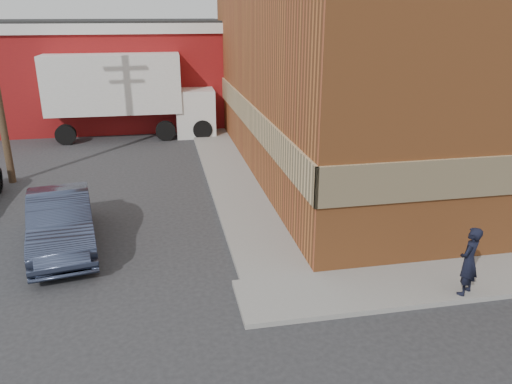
{
  "coord_description": "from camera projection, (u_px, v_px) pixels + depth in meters",
  "views": [
    {
      "loc": [
        -1.93,
        -10.2,
        6.07
      ],
      "look_at": [
        0.47,
        2.03,
        1.54
      ],
      "focal_mm": 35.0,
      "sensor_mm": 36.0,
      "label": 1
    }
  ],
  "objects": [
    {
      "name": "man",
      "position": [
        469.0,
        261.0,
        10.91
      ],
      "size": [
        0.7,
        0.65,
        1.6
      ],
      "primitive_type": "imported",
      "rotation": [
        0.0,
        0.0,
        3.76
      ],
      "color": "black",
      "rests_on": "sidewalk_south"
    },
    {
      "name": "ground",
      "position": [
        253.0,
        283.0,
        11.83
      ],
      "size": [
        90.0,
        90.0,
        0.0
      ],
      "primitive_type": "plane",
      "color": "#28282B",
      "rests_on": "ground"
    },
    {
      "name": "brick_building",
      "position": [
        418.0,
        47.0,
        20.06
      ],
      "size": [
        14.25,
        18.25,
        9.36
      ],
      "color": "#AA5B2B",
      "rests_on": "ground"
    },
    {
      "name": "warehouse",
      "position": [
        83.0,
        72.0,
        28.22
      ],
      "size": [
        16.3,
        8.3,
        5.6
      ],
      "color": "maroon",
      "rests_on": "ground"
    },
    {
      "name": "sedan",
      "position": [
        61.0,
        222.0,
        13.37
      ],
      "size": [
        2.33,
        4.76,
        1.5
      ],
      "primitive_type": "imported",
      "rotation": [
        0.0,
        0.0,
        0.17
      ],
      "color": "#2D354C",
      "rests_on": "ground"
    },
    {
      "name": "box_truck",
      "position": [
        131.0,
        90.0,
        24.74
      ],
      "size": [
        8.42,
        2.71,
        4.13
      ],
      "rotation": [
        0.0,
        0.0,
        -0.02
      ],
      "color": "white",
      "rests_on": "ground"
    },
    {
      "name": "sidewalk_west",
      "position": [
        226.0,
        168.0,
        20.22
      ],
      "size": [
        1.8,
        18.0,
        0.12
      ],
      "primitive_type": "cube",
      "color": "gray",
      "rests_on": "ground"
    }
  ]
}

